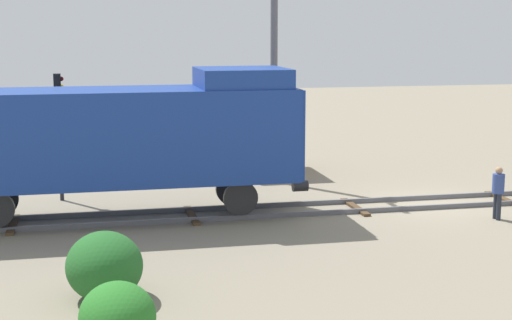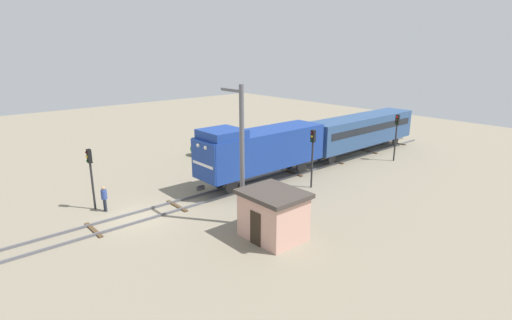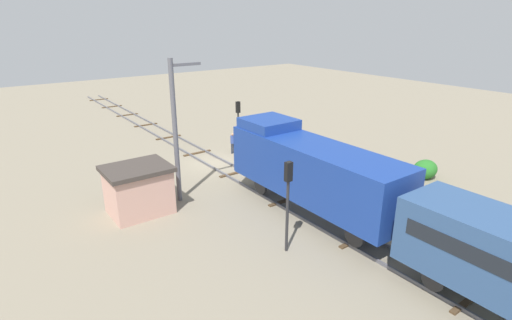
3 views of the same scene
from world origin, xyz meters
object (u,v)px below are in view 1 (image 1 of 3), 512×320
Objects in this scene: traffic_signal_mid at (59,113)px; catenary_mast at (274,69)px; worker_near_track at (498,189)px; locomotive at (127,134)px; relay_hut at (256,138)px.

catenary_mast reaches higher than traffic_signal_mid.
catenary_mast is (7.34, 5.52, 3.44)m from worker_near_track.
locomotive reaches higher than traffic_signal_mid.
catenary_mast reaches higher than worker_near_track.
locomotive is at bearing -147.88° from traffic_signal_mid.
worker_near_track is at bearing -143.07° from catenary_mast.
traffic_signal_mid reaches higher than worker_near_track.
worker_near_track is 0.20× the size of catenary_mast.
traffic_signal_mid reaches higher than relay_hut.
locomotive reaches higher than relay_hut.
catenary_mast is at bearing -29.95° from worker_near_track.
locomotive is at bearing 129.82° from catenary_mast.
traffic_signal_mid is 9.06m from relay_hut.
locomotive is at bearing 11.28° from worker_near_track.
worker_near_track is 9.80m from catenary_mast.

